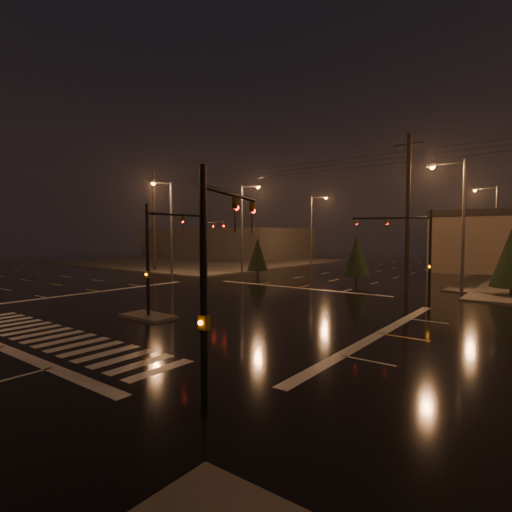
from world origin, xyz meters
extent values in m
plane|color=black|center=(0.00, 0.00, 0.00)|extent=(140.00, 140.00, 0.00)
cube|color=#413F3A|center=(-30.00, 30.00, 0.06)|extent=(36.00, 36.00, 0.12)
cube|color=#413F3A|center=(0.00, -4.00, 0.07)|extent=(3.00, 1.60, 0.15)
cube|color=beige|center=(0.00, -9.00, 0.01)|extent=(15.00, 2.60, 0.01)
cube|color=beige|center=(0.00, -11.00, 0.01)|extent=(16.00, 0.50, 0.01)
cube|color=beige|center=(0.00, 11.00, 0.01)|extent=(16.00, 0.50, 0.01)
cube|color=#413D3A|center=(-35.00, 42.00, 2.80)|extent=(30.00, 18.00, 5.60)
cylinder|color=black|center=(0.00, -4.00, 3.00)|extent=(0.18, 0.18, 6.00)
cylinder|color=black|center=(0.00, -1.75, 5.50)|extent=(0.12, 4.50, 0.12)
imported|color=#594707|center=(0.00, 0.27, 5.45)|extent=(0.16, 0.20, 1.00)
cube|color=#594707|center=(0.00, -4.00, 2.30)|extent=(0.25, 0.18, 0.35)
cylinder|color=black|center=(10.50, 10.50, 3.00)|extent=(0.18, 0.18, 6.00)
cylinder|color=black|center=(8.15, 9.64, 5.50)|extent=(4.74, 1.82, 0.12)
imported|color=#594707|center=(6.04, 8.88, 5.45)|extent=(0.24, 0.22, 1.00)
cube|color=#594707|center=(10.50, 10.50, 2.30)|extent=(0.25, 0.18, 0.35)
cylinder|color=black|center=(-10.50, 10.50, 3.00)|extent=(0.18, 0.18, 6.00)
cylinder|color=black|center=(-8.15, 9.64, 5.50)|extent=(4.74, 1.82, 0.12)
imported|color=#594707|center=(-6.04, 8.88, 5.45)|extent=(0.24, 0.22, 1.00)
cube|color=#594707|center=(-10.50, 10.50, 2.30)|extent=(0.25, 0.18, 0.35)
cylinder|color=black|center=(10.50, -10.50, 3.00)|extent=(0.18, 0.18, 6.00)
cylinder|color=black|center=(9.82, -8.62, 5.50)|extent=(1.48, 3.80, 0.12)
imported|color=#594707|center=(9.20, -6.93, 5.45)|extent=(0.22, 0.24, 1.00)
cube|color=#594707|center=(10.50, -10.50, 2.30)|extent=(0.25, 0.18, 0.35)
cylinder|color=#38383A|center=(-11.50, 18.00, 5.00)|extent=(0.24, 0.24, 10.00)
cylinder|color=#38383A|center=(-10.30, 18.00, 9.80)|extent=(2.40, 0.14, 0.14)
cube|color=#38383A|center=(-9.20, 18.00, 9.75)|extent=(0.70, 0.30, 0.18)
sphere|color=orange|center=(-9.20, 18.00, 9.62)|extent=(0.32, 0.32, 0.32)
cylinder|color=#38383A|center=(-11.50, 34.00, 5.00)|extent=(0.24, 0.24, 10.00)
cylinder|color=#38383A|center=(-10.30, 34.00, 9.80)|extent=(2.40, 0.14, 0.14)
cube|color=#38383A|center=(-9.20, 34.00, 9.75)|extent=(0.70, 0.30, 0.18)
sphere|color=orange|center=(-9.20, 34.00, 9.62)|extent=(0.32, 0.32, 0.32)
cylinder|color=#38383A|center=(11.50, 16.00, 5.00)|extent=(0.24, 0.24, 10.00)
cylinder|color=#38383A|center=(10.30, 16.00, 9.80)|extent=(2.40, 0.14, 0.14)
cube|color=#38383A|center=(9.20, 16.00, 9.75)|extent=(0.70, 0.30, 0.18)
sphere|color=orange|center=(9.20, 16.00, 9.62)|extent=(0.32, 0.32, 0.32)
cylinder|color=#38383A|center=(11.50, 36.00, 5.00)|extent=(0.24, 0.24, 10.00)
cylinder|color=#38383A|center=(10.30, 36.00, 9.80)|extent=(2.40, 0.14, 0.14)
cube|color=#38383A|center=(9.20, 36.00, 9.75)|extent=(0.70, 0.30, 0.18)
sphere|color=orange|center=(9.20, 36.00, 9.62)|extent=(0.32, 0.32, 0.32)
cylinder|color=#38383A|center=(-16.00, 11.50, 5.00)|extent=(0.24, 0.24, 10.00)
cylinder|color=#38383A|center=(-16.00, 10.30, 9.80)|extent=(0.14, 2.40, 0.14)
cube|color=#38383A|center=(-16.00, 9.20, 9.75)|extent=(0.30, 0.70, 0.18)
sphere|color=orange|center=(-16.00, 9.20, 9.62)|extent=(0.32, 0.32, 0.32)
cylinder|color=black|center=(-22.00, 14.00, 6.00)|extent=(0.32, 0.32, 12.00)
cube|color=black|center=(-22.00, 14.00, 11.20)|extent=(2.20, 0.12, 0.12)
cylinder|color=black|center=(8.00, 14.00, 6.00)|extent=(0.32, 0.32, 12.00)
cube|color=black|center=(8.00, 14.00, 11.20)|extent=(2.20, 0.12, 0.12)
cylinder|color=black|center=(14.65, 15.88, 0.35)|extent=(0.18, 0.18, 0.70)
cone|color=black|center=(14.65, 15.88, 2.89)|extent=(2.80, 2.80, 4.37)
cylinder|color=black|center=(-7.63, 15.80, 0.35)|extent=(0.18, 0.18, 0.70)
cone|color=black|center=(-7.63, 15.80, 2.39)|extent=(2.16, 2.16, 3.37)
cylinder|color=black|center=(2.97, 16.32, 0.35)|extent=(0.18, 0.18, 0.70)
cone|color=black|center=(2.97, 16.32, 2.52)|extent=(2.33, 2.33, 3.64)
camera|label=1|loc=(17.14, -17.23, 4.36)|focal=28.00mm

